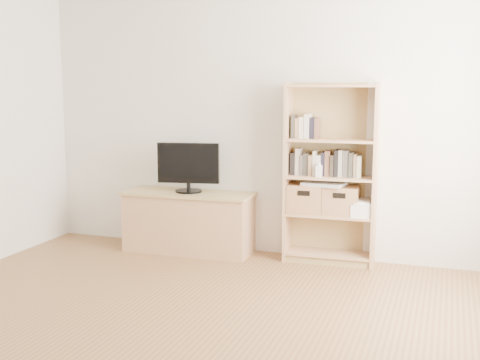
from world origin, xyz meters
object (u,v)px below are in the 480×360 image
at_px(television, 188,168).
at_px(baby_monitor, 319,171).
at_px(bookshelf, 331,174).
at_px(basket_right, 341,200).
at_px(laptop, 324,184).
at_px(tv_stand, 189,223).
at_px(basket_left, 306,198).

distance_m(television, baby_monitor, 1.26).
distance_m(bookshelf, basket_right, 0.25).
xyz_separation_m(television, baby_monitor, (1.26, -0.01, 0.03)).
relative_size(television, laptop, 1.65).
height_order(tv_stand, laptop, laptop).
bearing_deg(basket_right, bookshelf, 177.25).
xyz_separation_m(bookshelf, baby_monitor, (-0.09, -0.09, 0.03)).
xyz_separation_m(bookshelf, television, (-1.34, -0.08, 0.01)).
xyz_separation_m(baby_monitor, basket_right, (0.18, 0.09, -0.27)).
height_order(television, laptop, television).
distance_m(tv_stand, laptop, 1.37).
distance_m(bookshelf, laptop, 0.10).
relative_size(tv_stand, bookshelf, 0.75).
xyz_separation_m(tv_stand, television, (0.00, 0.00, 0.53)).
bearing_deg(laptop, basket_right, 14.45).
bearing_deg(bookshelf, laptop, -166.97).
height_order(tv_stand, television, television).
distance_m(basket_left, laptop, 0.22).
bearing_deg(laptop, baby_monitor, -103.33).
bearing_deg(tv_stand, bookshelf, 1.65).
relative_size(baby_monitor, basket_right, 0.34).
xyz_separation_m(tv_stand, bookshelf, (1.34, 0.08, 0.53)).
height_order(tv_stand, basket_left, basket_left).
distance_m(bookshelf, television, 1.35).
bearing_deg(tv_stand, television, 0.00).
distance_m(tv_stand, basket_left, 1.17).
distance_m(tv_stand, baby_monitor, 1.38).
relative_size(tv_stand, television, 2.04).
relative_size(tv_stand, basket_left, 3.87).
xyz_separation_m(television, basket_right, (1.44, 0.08, -0.24)).
bearing_deg(laptop, television, -167.88).
distance_m(baby_monitor, basket_right, 0.34).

